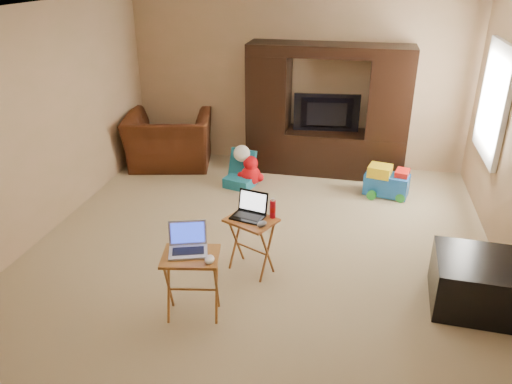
% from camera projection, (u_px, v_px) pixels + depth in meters
% --- Properties ---
extents(floor, '(5.50, 5.50, 0.00)m').
position_uv_depth(floor, '(260.00, 250.00, 5.47)').
color(floor, tan).
rests_on(floor, ground).
extents(ceiling, '(5.50, 5.50, 0.00)m').
position_uv_depth(ceiling, '(261.00, 9.00, 4.41)').
color(ceiling, silver).
rests_on(ceiling, ground).
extents(wall_back, '(5.00, 0.00, 5.00)m').
position_uv_depth(wall_back, '(297.00, 82.00, 7.38)').
color(wall_back, tan).
rests_on(wall_back, ground).
extents(wall_front, '(5.00, 0.00, 5.00)m').
position_uv_depth(wall_front, '(151.00, 321.00, 2.50)').
color(wall_front, tan).
rests_on(wall_front, ground).
extents(wall_left, '(0.00, 5.50, 5.50)m').
position_uv_depth(wall_left, '(35.00, 127.00, 5.41)').
color(wall_left, tan).
rests_on(wall_left, ground).
extents(window_pane, '(0.00, 1.20, 1.20)m').
position_uv_depth(window_pane, '(496.00, 102.00, 5.79)').
color(window_pane, white).
rests_on(window_pane, ground).
extents(window_frame, '(0.06, 1.14, 1.34)m').
position_uv_depth(window_frame, '(494.00, 101.00, 5.79)').
color(window_frame, white).
rests_on(window_frame, ground).
extents(entertainment_center, '(2.28, 0.59, 1.86)m').
position_uv_depth(entertainment_center, '(327.00, 111.00, 7.14)').
color(entertainment_center, black).
rests_on(entertainment_center, floor).
extents(television, '(0.95, 0.22, 0.54)m').
position_uv_depth(television, '(327.00, 114.00, 7.11)').
color(television, black).
rests_on(television, entertainment_center).
extents(recliner, '(1.45, 1.33, 0.81)m').
position_uv_depth(recliner, '(169.00, 140.00, 7.58)').
color(recliner, '#421A0E').
rests_on(recliner, floor).
extents(child_rocker, '(0.48, 0.51, 0.50)m').
position_uv_depth(child_rocker, '(240.00, 169.00, 6.92)').
color(child_rocker, '#186B88').
rests_on(child_rocker, floor).
extents(plush_toy, '(0.39, 0.33, 0.43)m').
position_uv_depth(plush_toy, '(251.00, 170.00, 6.98)').
color(plush_toy, red).
rests_on(plush_toy, floor).
extents(push_toy, '(0.66, 0.53, 0.43)m').
position_uv_depth(push_toy, '(387.00, 181.00, 6.65)').
color(push_toy, blue).
rests_on(push_toy, floor).
extents(ottoman, '(0.77, 0.77, 0.47)m').
position_uv_depth(ottoman, '(475.00, 283.00, 4.52)').
color(ottoman, black).
rests_on(ottoman, floor).
extents(tray_table_left, '(0.54, 0.47, 0.63)m').
position_uv_depth(tray_table_left, '(193.00, 286.00, 4.36)').
color(tray_table_left, '#AB6E29').
rests_on(tray_table_left, floor).
extents(tray_table_right, '(0.57, 0.53, 0.59)m').
position_uv_depth(tray_table_right, '(251.00, 245.00, 5.00)').
color(tray_table_right, brown).
rests_on(tray_table_right, floor).
extents(laptop_left, '(0.40, 0.36, 0.24)m').
position_uv_depth(laptop_left, '(187.00, 241.00, 4.20)').
color(laptop_left, '#B8B9BD').
rests_on(laptop_left, tray_table_left).
extents(laptop_right, '(0.36, 0.32, 0.24)m').
position_uv_depth(laptop_right, '(248.00, 207.00, 4.85)').
color(laptop_right, black).
rests_on(laptop_right, tray_table_right).
extents(mouse_left, '(0.10, 0.14, 0.05)m').
position_uv_depth(mouse_left, '(210.00, 259.00, 4.11)').
color(mouse_left, white).
rests_on(mouse_left, tray_table_left).
extents(mouse_right, '(0.12, 0.14, 0.05)m').
position_uv_depth(mouse_right, '(262.00, 224.00, 4.74)').
color(mouse_right, '#45454A').
rests_on(mouse_right, tray_table_right).
extents(water_bottle, '(0.06, 0.06, 0.18)m').
position_uv_depth(water_bottle, '(273.00, 209.00, 4.87)').
color(water_bottle, red).
rests_on(water_bottle, tray_table_right).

